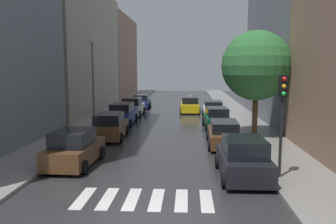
{
  "coord_description": "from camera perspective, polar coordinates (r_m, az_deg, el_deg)",
  "views": [
    {
      "loc": [
        1.57,
        -10.44,
        4.8
      ],
      "look_at": [
        -0.16,
        19.62,
        0.92
      ],
      "focal_mm": 37.93,
      "sensor_mm": 36.0,
      "label": 1
    }
  ],
  "objects": [
    {
      "name": "traffic_light_right_corner",
      "position": [
        15.38,
        17.9,
        1.33
      ],
      "size": [
        0.3,
        0.42,
        4.3
      ],
      "color": "black",
      "rests_on": "sidewalk_right"
    },
    {
      "name": "lamp_post_left",
      "position": [
        27.16,
        -11.96,
        5.47
      ],
      "size": [
        0.6,
        0.28,
        6.63
      ],
      "color": "#595B60",
      "rests_on": "sidewalk_left"
    },
    {
      "name": "building_left_far",
      "position": [
        58.89,
        -9.14,
        8.73
      ],
      "size": [
        6.0,
        17.35,
        12.65
      ],
      "primitive_type": "cube",
      "color": "#8C6B56",
      "rests_on": "ground"
    },
    {
      "name": "taxi_midroad",
      "position": [
        37.37,
        3.54,
        1.13
      ],
      "size": [
        2.1,
        4.67,
        1.81
      ],
      "rotation": [
        0.0,
        0.0,
        1.58
      ],
      "color": "yellow",
      "rests_on": "ground"
    },
    {
      "name": "parked_car_left_fourth",
      "position": [
        35.2,
        -5.74,
        0.79
      ],
      "size": [
        2.14,
        4.22,
        1.74
      ],
      "rotation": [
        0.0,
        0.0,
        1.55
      ],
      "color": "silver",
      "rests_on": "ground"
    },
    {
      "name": "sidewalk_left",
      "position": [
        35.69,
        -9.81,
        -0.38
      ],
      "size": [
        3.0,
        72.0,
        0.15
      ],
      "primitive_type": "cube",
      "color": "gray",
      "rests_on": "ground"
    },
    {
      "name": "parked_car_right_fourth",
      "position": [
        33.35,
        7.24,
        0.33
      ],
      "size": [
        2.07,
        4.77,
        1.63
      ],
      "rotation": [
        0.0,
        0.0,
        1.55
      ],
      "color": "silver",
      "rests_on": "ground"
    },
    {
      "name": "ground_plane",
      "position": [
        34.82,
        0.67,
        -0.62
      ],
      "size": [
        28.0,
        72.0,
        0.04
      ],
      "primitive_type": "cube",
      "color": "#2B2B2E"
    },
    {
      "name": "crosswalk_stripes",
      "position": [
        13.3,
        -3.81,
        -13.81
      ],
      "size": [
        4.95,
        2.2,
        0.01
      ],
      "color": "silver",
      "rests_on": "ground"
    },
    {
      "name": "building_right_mid",
      "position": [
        33.47,
        19.92,
        9.25
      ],
      "size": [
        6.0,
        16.13,
        12.33
      ],
      "primitive_type": "cube",
      "color": "slate",
      "rests_on": "ground"
    },
    {
      "name": "parked_car_right_second",
      "position": [
        21.84,
        8.96,
        -3.5
      ],
      "size": [
        2.07,
        4.7,
        1.54
      ],
      "rotation": [
        0.0,
        0.0,
        1.55
      ],
      "color": "brown",
      "rests_on": "ground"
    },
    {
      "name": "parked_car_left_nearest",
      "position": [
        17.87,
        -14.82,
        -5.77
      ],
      "size": [
        2.2,
        4.24,
        1.78
      ],
      "rotation": [
        0.0,
        0.0,
        1.53
      ],
      "color": "brown",
      "rests_on": "ground"
    },
    {
      "name": "parked_car_left_second",
      "position": [
        24.16,
        -9.36,
        -2.3
      ],
      "size": [
        2.31,
        4.68,
        1.71
      ],
      "rotation": [
        0.0,
        0.0,
        1.62
      ],
      "color": "brown",
      "rests_on": "ground"
    },
    {
      "name": "building_left_mid",
      "position": [
        40.24,
        -15.14,
        9.71
      ],
      "size": [
        6.0,
        20.74,
        13.28
      ],
      "primitive_type": "cube",
      "color": "#9E9384",
      "rests_on": "ground"
    },
    {
      "name": "street_tree_right",
      "position": [
        24.54,
        14.02,
        7.24
      ],
      "size": [
        4.67,
        4.67,
        7.05
      ],
      "color": "#513823",
      "rests_on": "sidewalk_right"
    },
    {
      "name": "parked_car_left_third",
      "position": [
        29.91,
        -7.33,
        -0.35
      ],
      "size": [
        2.07,
        4.78,
        1.78
      ],
      "rotation": [
        0.0,
        0.0,
        1.57
      ],
      "color": "navy",
      "rests_on": "ground"
    },
    {
      "name": "parked_car_right_third",
      "position": [
        27.8,
        7.83,
        -1.06
      ],
      "size": [
        2.12,
        4.14,
        1.65
      ],
      "rotation": [
        0.0,
        0.0,
        1.61
      ],
      "color": "#0C4C2D",
      "rests_on": "ground"
    },
    {
      "name": "sidewalk_right",
      "position": [
        35.12,
        11.33,
        -0.54
      ],
      "size": [
        3.0,
        72.0,
        0.15
      ],
      "primitive_type": "cube",
      "color": "gray",
      "rests_on": "ground"
    },
    {
      "name": "parked_car_left_fifth",
      "position": [
        41.2,
        -4.32,
        1.66
      ],
      "size": [
        2.14,
        4.24,
        1.57
      ],
      "rotation": [
        0.0,
        0.0,
        1.6
      ],
      "color": "navy",
      "rests_on": "ground"
    },
    {
      "name": "parked_car_right_nearest",
      "position": [
        15.77,
        12.01,
        -7.44
      ],
      "size": [
        2.19,
        4.27,
        1.78
      ],
      "rotation": [
        0.0,
        0.0,
        1.59
      ],
      "color": "black",
      "rests_on": "ground"
    }
  ]
}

